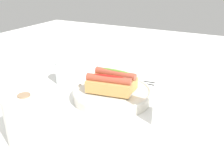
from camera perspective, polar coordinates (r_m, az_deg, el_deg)
ground_plane at (r=0.87m, az=-0.80°, el=-3.20°), size 2.40×2.40×0.00m
serving_bowl at (r=0.85m, az=0.00°, el=-2.30°), size 0.27×0.27×0.04m
hotdog_front at (r=0.85m, az=0.75°, el=1.17°), size 0.15×0.05×0.06m
hotdog_back at (r=0.81m, az=-0.79°, el=-0.22°), size 0.16×0.07×0.06m
water_glass at (r=0.99m, az=-11.03°, el=2.46°), size 0.07×0.07×0.09m
paper_towel_roll at (r=0.66m, az=-18.99°, el=-7.70°), size 0.11×0.11×0.13m
napkin_box at (r=0.70m, az=14.42°, el=-4.46°), size 0.11×0.05×0.15m
chopstick_near at (r=1.01m, az=3.66°, el=1.07°), size 0.22×0.01×0.01m
chopstick_far at (r=1.01m, az=5.49°, el=1.00°), size 0.22×0.03×0.01m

